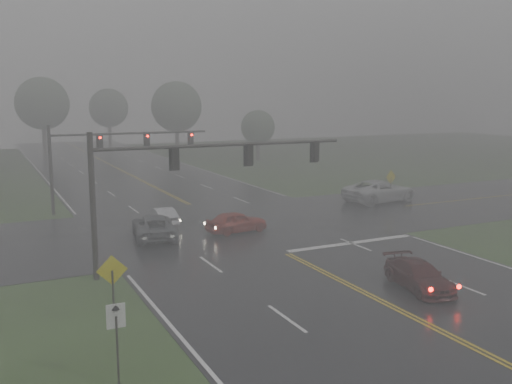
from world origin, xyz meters
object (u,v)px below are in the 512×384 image
signal_gantry_near (179,171)px  signal_gantry_far (103,150)px  sedan_red (236,232)px  sedan_maroon (418,289)px  car_grey (154,238)px  pickup_white (380,202)px  sedan_silver (162,225)px

signal_gantry_near → signal_gantry_far: bearing=91.7°
sedan_red → signal_gantry_near: bearing=130.0°
sedan_maroon → signal_gantry_far: signal_gantry_far is taller
signal_gantry_near → car_grey: bearing=86.0°
car_grey → pickup_white: bearing=-159.5°
sedan_maroon → car_grey: (-8.04, 14.21, 0.00)m
sedan_silver → signal_gantry_far: bearing=-71.0°
sedan_maroon → sedan_silver: 18.63m
sedan_maroon → pickup_white: size_ratio=0.66×
sedan_maroon → pickup_white: bearing=67.0°
sedan_silver → sedan_maroon: bearing=110.4°
sedan_silver → pickup_white: bearing=-178.6°
sedan_red → sedan_silver: 5.43m
sedan_silver → car_grey: car_grey is taller
sedan_silver → pickup_white: 18.53m
sedan_maroon → signal_gantry_far: bearing=120.9°
sedan_maroon → signal_gantry_near: bearing=148.2°
sedan_silver → car_grey: 3.53m
sedan_red → signal_gantry_far: 13.24m
sedan_silver → signal_gantry_near: size_ratio=0.27×
sedan_red → signal_gantry_far: size_ratio=0.33×
sedan_silver → signal_gantry_near: 11.02m
sedan_red → car_grey: (-5.11, 0.81, 0.00)m
sedan_maroon → signal_gantry_near: 12.48m
pickup_white → signal_gantry_far: signal_gantry_far is taller
sedan_silver → pickup_white: (18.52, 0.57, 0.00)m
sedan_silver → signal_gantry_near: bearing=78.5°
sedan_maroon → sedan_silver: size_ratio=1.14×
signal_gantry_near → signal_gantry_far: 16.52m
pickup_white → signal_gantry_near: signal_gantry_near is taller
sedan_red → sedan_silver: bearing=36.7°
car_grey → signal_gantry_far: 11.08m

